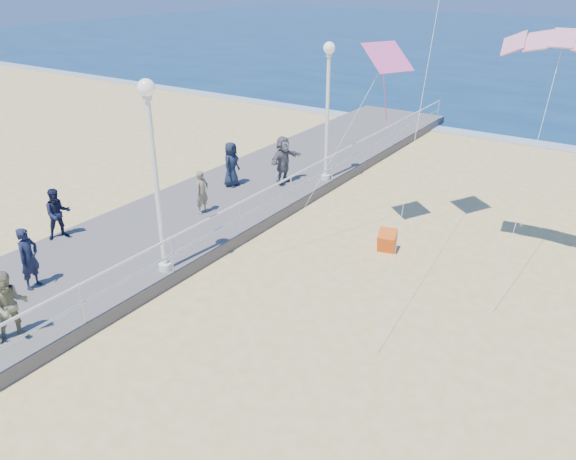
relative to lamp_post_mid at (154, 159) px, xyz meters
The scene contains 15 objects.
ground 6.48m from the lamp_post_mid, ahead, with size 160.00×160.00×0.00m, color #EBCE7B.
surf_line 21.50m from the lamp_post_mid, 75.37° to the left, with size 160.00×1.20×0.04m, color silver.
boardwalk 4.07m from the lamp_post_mid, behind, with size 5.00×44.00×0.40m, color slate.
railing 2.43m from the lamp_post_mid, ahead, with size 0.05×42.00×0.55m.
lamp_post_mid is the anchor object (origin of this frame).
lamp_post_far 9.00m from the lamp_post_mid, 90.00° to the left, with size 0.44×0.44×5.32m.
spectator_0 4.20m from the lamp_post_mid, 130.69° to the right, with size 0.62×0.41×1.71m, color #171C32.
spectator_1 4.88m from the lamp_post_mid, 96.98° to the right, with size 0.84×0.65×1.72m, color #84805B.
spectator_4 7.30m from the lamp_post_mid, 112.98° to the left, with size 0.85×0.56×1.75m, color #182136.
spectator_5 8.17m from the lamp_post_mid, 98.80° to the left, with size 1.75×0.56×1.88m, color slate.
spectator_6 4.81m from the lamp_post_mid, 116.33° to the left, with size 0.56×0.37×1.53m, color #807458.
spectator_7 4.91m from the lamp_post_mid, behind, with size 0.79×0.62×1.63m, color #171B32.
box_kite 7.67m from the lamp_post_mid, 50.07° to the left, with size 0.55×0.55×0.60m, color red.
kite_parafoil 10.82m from the lamp_post_mid, 38.25° to the left, with size 3.05×0.90×0.30m, color #E21A57, non-canonical shape.
kite_diamond_pink 7.49m from the lamp_post_mid, 60.33° to the left, with size 1.26×1.26×0.02m, color #E955A0.
Camera 1 is at (5.27, -9.65, 8.17)m, focal length 35.00 mm.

